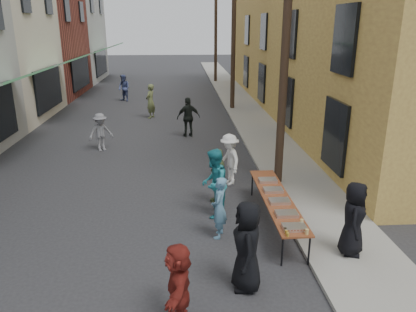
{
  "coord_description": "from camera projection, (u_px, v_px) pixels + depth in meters",
  "views": [
    {
      "loc": [
        1.23,
        -9.05,
        4.96
      ],
      "look_at": [
        1.97,
        2.07,
        1.3
      ],
      "focal_mm": 35.0,
      "sensor_mm": 36.0,
      "label": 1
    }
  ],
  "objects": [
    {
      "name": "catering_tray_buns_end",
      "position": [
        268.0,
        180.0,
        11.3
      ],
      "size": [
        0.5,
        0.33,
        0.08
      ],
      "primitive_type": "cube",
      "color": "tan",
      "rests_on": "serving_table"
    },
    {
      "name": "catering_tray_buns",
      "position": [
        279.0,
        201.0,
        9.97
      ],
      "size": [
        0.5,
        0.33,
        0.08
      ],
      "primitive_type": "cube",
      "color": "tan",
      "rests_on": "serving_table"
    },
    {
      "name": "condiment_jar_c",
      "position": [
        285.0,
        230.0,
        8.58
      ],
      "size": [
        0.07,
        0.07,
        0.08
      ],
      "primitive_type": "cylinder",
      "color": "#A57F26",
      "rests_on": "serving_table"
    },
    {
      "name": "passerby_left",
      "position": [
        101.0,
        132.0,
        16.37
      ],
      "size": [
        1.15,
        0.99,
        1.54
      ],
      "primitive_type": "imported",
      "rotation": [
        0.0,
        0.0,
        0.52
      ],
      "color": "slate",
      "rests_on": "ground"
    },
    {
      "name": "condiment_jar_b",
      "position": [
        286.0,
        232.0,
        8.49
      ],
      "size": [
        0.07,
        0.07,
        0.08
      ],
      "primitive_type": "cylinder",
      "color": "#A57F26",
      "rests_on": "serving_table"
    },
    {
      "name": "utility_pole_mid",
      "position": [
        234.0,
        32.0,
        23.13
      ],
      "size": [
        0.26,
        0.26,
        9.0
      ],
      "primitive_type": "cylinder",
      "color": "#2D2116",
      "rests_on": "ground"
    },
    {
      "name": "guest_front_a",
      "position": [
        247.0,
        246.0,
        7.72
      ],
      "size": [
        0.61,
        0.91,
        1.82
      ],
      "primitive_type": "imported",
      "rotation": [
        0.0,
        0.0,
        -1.61
      ],
      "color": "black",
      "rests_on": "ground"
    },
    {
      "name": "guest_queue_back",
      "position": [
        178.0,
        285.0,
        6.8
      ],
      "size": [
        0.49,
        1.44,
        1.54
      ],
      "primitive_type": "imported",
      "rotation": [
        0.0,
        0.0,
        -1.54
      ],
      "color": "maroon",
      "rests_on": "ground"
    },
    {
      "name": "guest_front_d",
      "position": [
        229.0,
        159.0,
        12.91
      ],
      "size": [
        0.93,
        1.21,
        1.66
      ],
      "primitive_type": "imported",
      "rotation": [
        0.0,
        0.0,
        -1.25
      ],
      "color": "white",
      "rests_on": "ground"
    },
    {
      "name": "ground",
      "position": [
        134.0,
        233.0,
        10.04
      ],
      "size": [
        120.0,
        120.0,
        0.0
      ],
      "primitive_type": "plane",
      "color": "#28282B",
      "rests_on": "ground"
    },
    {
      "name": "passerby_mid",
      "position": [
        188.0,
        117.0,
        18.37
      ],
      "size": [
        1.12,
        0.64,
        1.81
      ],
      "primitive_type": "imported",
      "rotation": [
        0.0,
        0.0,
        3.34
      ],
      "color": "black",
      "rests_on": "ground"
    },
    {
      "name": "server",
      "position": [
        353.0,
        219.0,
        8.76
      ],
      "size": [
        0.8,
        0.96,
        1.67
      ],
      "primitive_type": "imported",
      "rotation": [
        0.0,
        0.0,
        1.18
      ],
      "color": "black",
      "rests_on": "sidewalk"
    },
    {
      "name": "building_ochre",
      "position": [
        358.0,
        22.0,
        22.46
      ],
      "size": [
        10.0,
        28.0,
        10.0
      ],
      "primitive_type": "cube",
      "color": "#A77D3B",
      "rests_on": "ground"
    },
    {
      "name": "passerby_far",
      "position": [
        124.0,
        88.0,
        26.81
      ],
      "size": [
        1.08,
        1.06,
        1.75
      ],
      "primitive_type": "imported",
      "rotation": [
        0.0,
        0.0,
        5.57
      ],
      "color": "#455286",
      "rests_on": "ground"
    },
    {
      "name": "passerby_right",
      "position": [
        150.0,
        101.0,
        22.01
      ],
      "size": [
        0.68,
        0.8,
        1.85
      ],
      "primitive_type": "imported",
      "rotation": [
        0.0,
        0.0,
        4.3
      ],
      "color": "#606B3E",
      "rests_on": "ground"
    },
    {
      "name": "guest_front_e",
      "position": [
        218.0,
        176.0,
        11.52
      ],
      "size": [
        0.66,
        1.04,
        1.64
      ],
      "primitive_type": "imported",
      "rotation": [
        0.0,
        0.0,
        -1.28
      ],
      "color": "#54663B",
      "rests_on": "ground"
    },
    {
      "name": "condiment_jar_a",
      "position": [
        288.0,
        235.0,
        8.39
      ],
      "size": [
        0.07,
        0.07,
        0.08
      ],
      "primitive_type": "cylinder",
      "color": "#A57F26",
      "rests_on": "serving_table"
    },
    {
      "name": "utility_pole_far",
      "position": [
        216.0,
        29.0,
        34.51
      ],
      "size": [
        0.26,
        0.26,
        9.0
      ],
      "primitive_type": "cylinder",
      "color": "#2D2116",
      "rests_on": "ground"
    },
    {
      "name": "guest_front_b",
      "position": [
        219.0,
        208.0,
        9.68
      ],
      "size": [
        0.5,
        0.63,
        1.53
      ],
      "primitive_type": "imported",
      "rotation": [
        0.0,
        0.0,
        -1.83
      ],
      "color": "#5485A3",
      "rests_on": "ground"
    },
    {
      "name": "cup_stack",
      "position": [
        307.0,
        232.0,
        8.46
      ],
      "size": [
        0.08,
        0.08,
        0.12
      ],
      "primitive_type": "cylinder",
      "color": "tan",
      "rests_on": "serving_table"
    },
    {
      "name": "catering_tray_sausage",
      "position": [
        294.0,
        227.0,
        8.69
      ],
      "size": [
        0.5,
        0.33,
        0.08
      ],
      "primitive_type": "cube",
      "color": "maroon",
      "rests_on": "serving_table"
    },
    {
      "name": "catering_tray_foil_b",
      "position": [
        287.0,
        214.0,
        9.31
      ],
      "size": [
        0.5,
        0.33,
        0.08
      ],
      "primitive_type": "cube",
      "color": "#B2B2B7",
      "rests_on": "serving_table"
    },
    {
      "name": "sidewalk",
      "position": [
        244.0,
        108.0,
        24.56
      ],
      "size": [
        2.2,
        60.0,
        0.1
      ],
      "primitive_type": "cube",
      "color": "gray",
      "rests_on": "ground"
    },
    {
      "name": "utility_pole_near",
      "position": [
        286.0,
        40.0,
        11.76
      ],
      "size": [
        0.26,
        0.26,
        9.0
      ],
      "primitive_type": "cylinder",
      "color": "#2D2116",
      "rests_on": "ground"
    },
    {
      "name": "serving_table",
      "position": [
        277.0,
        199.0,
        10.28
      ],
      "size": [
        0.7,
        4.0,
        0.75
      ],
      "color": "brown",
      "rests_on": "ground"
    },
    {
      "name": "guest_front_c",
      "position": [
        214.0,
        183.0,
        10.71
      ],
      "size": [
        0.93,
        1.07,
        1.86
      ],
      "primitive_type": "imported",
      "rotation": [
        0.0,
        0.0,
        -1.86
      ],
      "color": "teal",
      "rests_on": "ground"
    },
    {
      "name": "catering_tray_foil_d",
      "position": [
        273.0,
        190.0,
        10.64
      ],
      "size": [
        0.5,
        0.33,
        0.08
      ],
      "primitive_type": "cube",
      "color": "#B2B2B7",
      "rests_on": "serving_table"
    }
  ]
}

